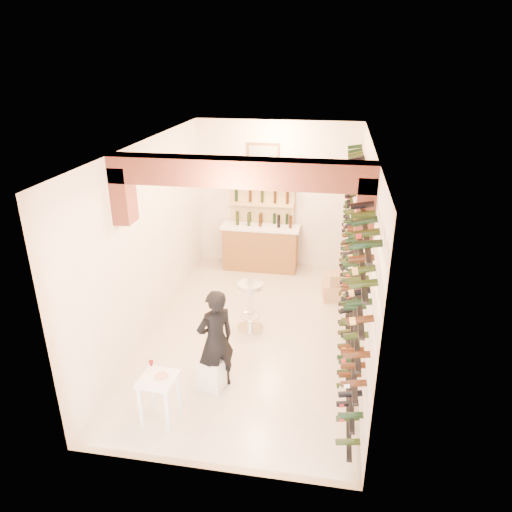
{
  "coord_description": "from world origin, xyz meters",
  "views": [
    {
      "loc": [
        1.23,
        -6.89,
        4.41
      ],
      "look_at": [
        0.0,
        0.3,
        1.3
      ],
      "focal_mm": 33.08,
      "sensor_mm": 36.0,
      "label": 1
    }
  ],
  "objects_px": {
    "back_counter": "(261,246)",
    "person": "(216,340)",
    "crate_lower": "(336,292)",
    "wine_rack": "(350,255)",
    "tasting_table": "(159,385)",
    "chrome_barstool": "(250,303)",
    "white_stool": "(213,371)"
  },
  "relations": [
    {
      "from": "wine_rack",
      "to": "chrome_barstool",
      "type": "distance_m",
      "value": 1.9
    },
    {
      "from": "crate_lower",
      "to": "tasting_table",
      "type": "bearing_deg",
      "value": -120.64
    },
    {
      "from": "back_counter",
      "to": "tasting_table",
      "type": "distance_m",
      "value": 4.97
    },
    {
      "from": "crate_lower",
      "to": "back_counter",
      "type": "bearing_deg",
      "value": 144.78
    },
    {
      "from": "tasting_table",
      "to": "crate_lower",
      "type": "relative_size",
      "value": 1.48
    },
    {
      "from": "wine_rack",
      "to": "chrome_barstool",
      "type": "bearing_deg",
      "value": 177.18
    },
    {
      "from": "crate_lower",
      "to": "person",
      "type": "bearing_deg",
      "value": -119.25
    },
    {
      "from": "person",
      "to": "white_stool",
      "type": "bearing_deg",
      "value": -52.26
    },
    {
      "from": "crate_lower",
      "to": "wine_rack",
      "type": "bearing_deg",
      "value": -84.83
    },
    {
      "from": "person",
      "to": "wine_rack",
      "type": "bearing_deg",
      "value": 176.96
    },
    {
      "from": "tasting_table",
      "to": "white_stool",
      "type": "xyz_separation_m",
      "value": [
        0.49,
        0.79,
        -0.31
      ]
    },
    {
      "from": "tasting_table",
      "to": "white_stool",
      "type": "relative_size",
      "value": 1.72
    },
    {
      "from": "person",
      "to": "crate_lower",
      "type": "height_order",
      "value": "person"
    },
    {
      "from": "back_counter",
      "to": "person",
      "type": "distance_m",
      "value": 4.17
    },
    {
      "from": "back_counter",
      "to": "white_stool",
      "type": "bearing_deg",
      "value": -90.32
    },
    {
      "from": "white_stool",
      "to": "crate_lower",
      "type": "distance_m",
      "value": 3.42
    },
    {
      "from": "tasting_table",
      "to": "chrome_barstool",
      "type": "distance_m",
      "value": 2.49
    },
    {
      "from": "tasting_table",
      "to": "chrome_barstool",
      "type": "relative_size",
      "value": 0.9
    },
    {
      "from": "tasting_table",
      "to": "person",
      "type": "relative_size",
      "value": 0.52
    },
    {
      "from": "chrome_barstool",
      "to": "white_stool",
      "type": "bearing_deg",
      "value": -99.36
    },
    {
      "from": "wine_rack",
      "to": "tasting_table",
      "type": "bearing_deg",
      "value": -135.67
    },
    {
      "from": "person",
      "to": "chrome_barstool",
      "type": "xyz_separation_m",
      "value": [
        0.2,
        1.59,
        -0.26
      ]
    },
    {
      "from": "wine_rack",
      "to": "person",
      "type": "distance_m",
      "value": 2.47
    },
    {
      "from": "wine_rack",
      "to": "white_stool",
      "type": "xyz_separation_m",
      "value": [
        -1.85,
        -1.5,
        -1.32
      ]
    },
    {
      "from": "back_counter",
      "to": "crate_lower",
      "type": "xyz_separation_m",
      "value": [
        1.7,
        -1.2,
        -0.37
      ]
    },
    {
      "from": "white_stool",
      "to": "chrome_barstool",
      "type": "height_order",
      "value": "chrome_barstool"
    },
    {
      "from": "wine_rack",
      "to": "white_stool",
      "type": "bearing_deg",
      "value": -140.94
    },
    {
      "from": "back_counter",
      "to": "person",
      "type": "bearing_deg",
      "value": -89.44
    },
    {
      "from": "tasting_table",
      "to": "white_stool",
      "type": "bearing_deg",
      "value": 62.55
    },
    {
      "from": "tasting_table",
      "to": "white_stool",
      "type": "distance_m",
      "value": 0.98
    },
    {
      "from": "wine_rack",
      "to": "white_stool",
      "type": "height_order",
      "value": "wine_rack"
    },
    {
      "from": "back_counter",
      "to": "person",
      "type": "relative_size",
      "value": 1.1
    }
  ]
}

